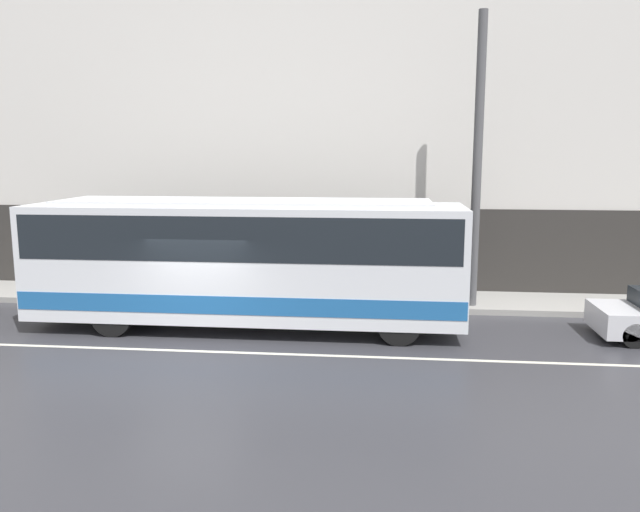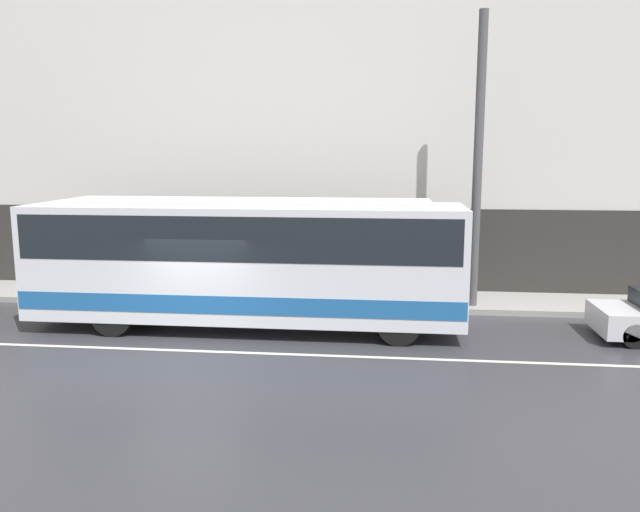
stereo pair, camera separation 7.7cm
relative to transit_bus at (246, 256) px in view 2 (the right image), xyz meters
name	(u,v)px [view 2 (the right image)]	position (x,y,z in m)	size (l,w,h in m)	color
ground_plane	(188,351)	(-0.92, -2.12, -1.89)	(60.00, 60.00, 0.00)	#333338
sidewalk	(240,296)	(-0.92, 3.11, -1.81)	(60.00, 2.46, 0.17)	gray
building_facade	(247,103)	(-0.92, 4.48, 4.25)	(60.00, 0.35, 12.69)	silver
lane_stripe	(188,351)	(-0.92, -2.12, -1.89)	(54.00, 0.14, 0.01)	beige
transit_bus	(246,256)	(0.00, 0.00, 0.00)	(11.14, 2.61, 3.36)	silver
utility_pole_near	(478,163)	(6.13, 2.40, 2.38)	(0.26, 0.26, 8.21)	#4C4C4F
pedestrian_waiting	(147,271)	(-3.83, 2.87, -1.00)	(0.36, 0.36, 1.56)	navy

